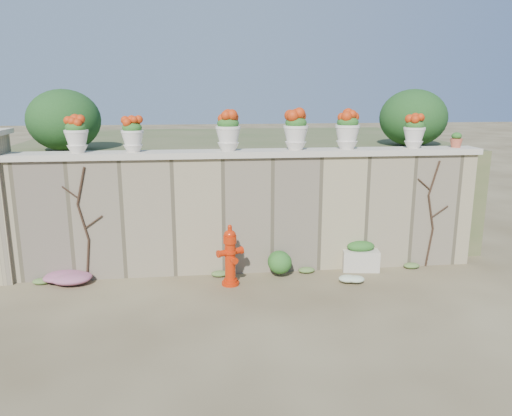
{
  "coord_description": "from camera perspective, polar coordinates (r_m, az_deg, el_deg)",
  "views": [
    {
      "loc": [
        -0.82,
        -6.47,
        3.09
      ],
      "look_at": [
        0.11,
        1.4,
        1.2
      ],
      "focal_mm": 35.0,
      "sensor_mm": 36.0,
      "label": 1
    }
  ],
  "objects": [
    {
      "name": "urn_pot_0",
      "position": [
        8.52,
        -19.84,
        7.91
      ],
      "size": [
        0.38,
        0.38,
        0.59
      ],
      "color": "beige",
      "rests_on": "wall_cap"
    },
    {
      "name": "vine_left",
      "position": [
        8.52,
        -19.06,
        -1.61
      ],
      "size": [
        0.6,
        0.04,
        1.91
      ],
      "color": "black",
      "rests_on": "ground"
    },
    {
      "name": "wall_cap",
      "position": [
        8.38,
        -1.07,
        6.26
      ],
      "size": [
        8.1,
        0.52,
        0.1
      ],
      "primitive_type": "cube",
      "color": "beige",
      "rests_on": "stone_wall"
    },
    {
      "name": "urn_pot_1",
      "position": [
        8.37,
        -13.94,
        8.14
      ],
      "size": [
        0.36,
        0.36,
        0.57
      ],
      "color": "beige",
      "rests_on": "wall_cap"
    },
    {
      "name": "urn_pot_2",
      "position": [
        8.32,
        -3.2,
        8.77
      ],
      "size": [
        0.42,
        0.42,
        0.65
      ],
      "color": "beige",
      "rests_on": "wall_cap"
    },
    {
      "name": "terracotta_pot",
      "position": [
        9.46,
        21.91,
        7.14
      ],
      "size": [
        0.21,
        0.21,
        0.25
      ],
      "color": "#B65037",
      "rests_on": "wall_cap"
    },
    {
      "name": "fire_hydrant",
      "position": [
        8.04,
        -2.97,
        -5.4
      ],
      "size": [
        0.43,
        0.31,
        1.0
      ],
      "rotation": [
        0.0,
        0.0,
        0.4
      ],
      "color": "#BD2407",
      "rests_on": "ground"
    },
    {
      "name": "back_shrub_right",
      "position": [
        10.39,
        17.52,
        9.81
      ],
      "size": [
        1.3,
        1.3,
        1.1
      ],
      "primitive_type": "ellipsoid",
      "color": "#143814",
      "rests_on": "raised_fill"
    },
    {
      "name": "planter_box",
      "position": [
        8.96,
        11.83,
        -5.44
      ],
      "size": [
        0.67,
        0.45,
        0.52
      ],
      "rotation": [
        0.0,
        0.0,
        -0.15
      ],
      "color": "beige",
      "rests_on": "ground"
    },
    {
      "name": "vine_right",
      "position": [
        9.25,
        19.41,
        -0.49
      ],
      "size": [
        0.6,
        0.04,
        1.91
      ],
      "color": "black",
      "rests_on": "ground"
    },
    {
      "name": "ground",
      "position": [
        7.22,
        0.46,
        -11.94
      ],
      "size": [
        80.0,
        80.0,
        0.0
      ],
      "primitive_type": "plane",
      "color": "#4C3E26",
      "rests_on": "ground"
    },
    {
      "name": "stone_wall",
      "position": [
        8.57,
        -1.04,
        -0.72
      ],
      "size": [
        8.0,
        0.4,
        2.0
      ],
      "primitive_type": "cube",
      "color": "gray",
      "rests_on": "ground"
    },
    {
      "name": "urn_pot_3",
      "position": [
        8.46,
        4.57,
        8.83
      ],
      "size": [
        0.42,
        0.42,
        0.65
      ],
      "color": "beige",
      "rests_on": "wall_cap"
    },
    {
      "name": "urn_pot_4",
      "position": [
        8.68,
        10.41,
        8.78
      ],
      "size": [
        0.42,
        0.42,
        0.66
      ],
      "color": "beige",
      "rests_on": "wall_cap"
    },
    {
      "name": "raised_fill",
      "position": [
        11.69,
        -2.61,
        3.08
      ],
      "size": [
        9.0,
        6.0,
        2.0
      ],
      "primitive_type": "cube",
      "color": "#384C23",
      "rests_on": "ground"
    },
    {
      "name": "green_shrub",
      "position": [
        8.43,
        2.9,
        -6.03
      ],
      "size": [
        0.61,
        0.55,
        0.58
      ],
      "primitive_type": "ellipsoid",
      "color": "#1E5119",
      "rests_on": "ground"
    },
    {
      "name": "urn_pot_5",
      "position": [
        9.1,
        17.65,
        8.33
      ],
      "size": [
        0.37,
        0.37,
        0.58
      ],
      "color": "beige",
      "rests_on": "wall_cap"
    },
    {
      "name": "white_flowers",
      "position": [
        8.36,
        10.74,
        -7.91
      ],
      "size": [
        0.47,
        0.38,
        0.17
      ],
      "primitive_type": "ellipsoid",
      "color": "white",
      "rests_on": "ground"
    },
    {
      "name": "magenta_clump",
      "position": [
        8.73,
        -21.0,
        -7.4
      ],
      "size": [
        0.92,
        0.62,
        0.25
      ],
      "primitive_type": "ellipsoid",
      "color": "#D02998",
      "rests_on": "ground"
    },
    {
      "name": "back_shrub_left",
      "position": [
        9.78,
        -21.1,
        9.35
      ],
      "size": [
        1.3,
        1.3,
        1.1
      ],
      "primitive_type": "ellipsoid",
      "color": "#143814",
      "rests_on": "raised_fill"
    }
  ]
}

